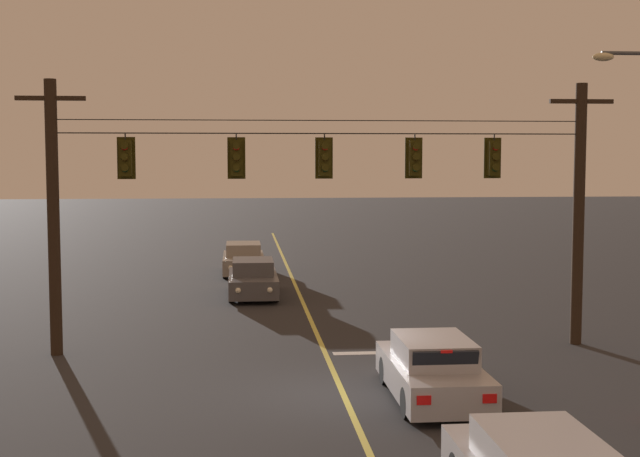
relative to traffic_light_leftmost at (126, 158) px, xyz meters
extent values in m
plane|color=#28282B|center=(5.26, -4.52, -5.24)|extent=(180.00, 180.00, 0.00)
cube|color=#D1C64C|center=(5.26, 6.02, -5.24)|extent=(0.14, 60.00, 0.01)
cube|color=silver|center=(7.16, -0.58, -5.24)|extent=(3.40, 0.36, 0.01)
cylinder|color=#2D2116|center=(-1.90, 0.02, -1.59)|extent=(0.32, 0.32, 7.30)
cube|color=#2D2116|center=(-1.90, 0.02, 1.55)|extent=(1.80, 0.12, 0.12)
cylinder|color=slate|center=(-1.90, 0.02, 1.20)|extent=(0.12, 0.12, 0.18)
cylinder|color=#2D2116|center=(12.42, 0.02, -1.59)|extent=(0.32, 0.32, 7.30)
cube|color=#2D2116|center=(12.42, 0.02, 1.55)|extent=(1.80, 0.12, 0.12)
cylinder|color=slate|center=(12.42, 0.02, 1.20)|extent=(0.12, 0.12, 0.18)
cylinder|color=black|center=(5.26, 0.02, 0.65)|extent=(14.33, 0.03, 0.03)
cylinder|color=black|center=(5.26, 0.02, 1.00)|extent=(14.33, 0.02, 0.02)
cylinder|color=black|center=(0.00, 0.02, 0.56)|extent=(0.04, 0.04, 0.18)
cube|color=#332D0A|center=(0.00, 0.02, -0.01)|extent=(0.32, 0.26, 0.96)
cube|color=#332D0A|center=(0.00, 0.16, -0.01)|extent=(0.48, 0.03, 1.12)
sphere|color=red|center=(0.00, -0.14, 0.28)|extent=(0.17, 0.17, 0.17)
cylinder|color=#332D0A|center=(0.00, -0.18, 0.33)|extent=(0.20, 0.10, 0.20)
sphere|color=#3D280A|center=(0.00, -0.14, -0.01)|extent=(0.17, 0.17, 0.17)
cylinder|color=#332D0A|center=(0.00, -0.18, 0.04)|extent=(0.20, 0.10, 0.20)
sphere|color=black|center=(0.00, -0.14, -0.29)|extent=(0.17, 0.17, 0.17)
cylinder|color=#332D0A|center=(0.00, -0.18, -0.25)|extent=(0.20, 0.10, 0.20)
cylinder|color=black|center=(2.92, 0.02, 0.56)|extent=(0.04, 0.04, 0.18)
cube|color=#332D0A|center=(2.92, 0.02, -0.01)|extent=(0.32, 0.26, 0.96)
cube|color=#332D0A|center=(2.92, 0.16, -0.01)|extent=(0.48, 0.03, 1.12)
sphere|color=red|center=(2.92, -0.14, 0.28)|extent=(0.17, 0.17, 0.17)
cylinder|color=#332D0A|center=(2.92, -0.18, 0.33)|extent=(0.20, 0.10, 0.20)
sphere|color=#3D280A|center=(2.92, -0.14, -0.01)|extent=(0.17, 0.17, 0.17)
cylinder|color=#332D0A|center=(2.92, -0.18, 0.04)|extent=(0.20, 0.10, 0.20)
sphere|color=black|center=(2.92, -0.14, -0.29)|extent=(0.17, 0.17, 0.17)
cylinder|color=#332D0A|center=(2.92, -0.18, -0.25)|extent=(0.20, 0.10, 0.20)
cylinder|color=black|center=(5.29, 0.02, 0.56)|extent=(0.04, 0.04, 0.18)
cube|color=#332D0A|center=(5.29, 0.02, -0.01)|extent=(0.32, 0.26, 0.96)
cube|color=#332D0A|center=(5.29, 0.16, -0.01)|extent=(0.48, 0.03, 1.12)
sphere|color=red|center=(5.29, -0.14, 0.28)|extent=(0.17, 0.17, 0.17)
cylinder|color=#332D0A|center=(5.29, -0.18, 0.33)|extent=(0.20, 0.10, 0.20)
sphere|color=#3D280A|center=(5.29, -0.14, -0.01)|extent=(0.17, 0.17, 0.17)
cylinder|color=#332D0A|center=(5.29, -0.18, 0.04)|extent=(0.20, 0.10, 0.20)
sphere|color=black|center=(5.29, -0.14, -0.29)|extent=(0.17, 0.17, 0.17)
cylinder|color=#332D0A|center=(5.29, -0.18, -0.25)|extent=(0.20, 0.10, 0.20)
cylinder|color=black|center=(7.76, 0.02, 0.56)|extent=(0.04, 0.04, 0.18)
cube|color=#332D0A|center=(7.76, 0.02, -0.01)|extent=(0.32, 0.26, 0.96)
cube|color=#332D0A|center=(7.76, 0.16, -0.01)|extent=(0.48, 0.03, 1.12)
sphere|color=red|center=(7.76, -0.14, 0.28)|extent=(0.17, 0.17, 0.17)
cylinder|color=#332D0A|center=(7.76, -0.18, 0.33)|extent=(0.20, 0.10, 0.20)
sphere|color=#3D280A|center=(7.76, -0.14, -0.01)|extent=(0.17, 0.17, 0.17)
cylinder|color=#332D0A|center=(7.76, -0.18, 0.04)|extent=(0.20, 0.10, 0.20)
sphere|color=black|center=(7.76, -0.14, -0.29)|extent=(0.17, 0.17, 0.17)
cylinder|color=#332D0A|center=(7.76, -0.18, -0.25)|extent=(0.20, 0.10, 0.20)
cylinder|color=black|center=(9.97, 0.02, 0.56)|extent=(0.04, 0.04, 0.18)
cube|color=#332D0A|center=(9.97, 0.02, -0.01)|extent=(0.32, 0.26, 0.96)
cube|color=#332D0A|center=(9.97, 0.16, -0.01)|extent=(0.48, 0.03, 1.12)
sphere|color=red|center=(9.97, -0.14, 0.28)|extent=(0.17, 0.17, 0.17)
cylinder|color=#332D0A|center=(9.97, -0.18, 0.33)|extent=(0.20, 0.10, 0.20)
sphere|color=#3D280A|center=(9.97, -0.14, -0.01)|extent=(0.17, 0.17, 0.17)
cylinder|color=#332D0A|center=(9.97, -0.18, 0.04)|extent=(0.20, 0.10, 0.20)
sphere|color=black|center=(9.97, -0.14, -0.29)|extent=(0.17, 0.17, 0.17)
cylinder|color=#332D0A|center=(9.97, -0.18, -0.25)|extent=(0.20, 0.10, 0.20)
cube|color=#A5A5AD|center=(7.14, -5.11, -4.74)|extent=(1.80, 4.30, 0.68)
cube|color=#A5A5AD|center=(7.14, -5.23, -4.13)|extent=(1.51, 2.15, 0.54)
cube|color=black|center=(7.14, -4.30, -4.13)|extent=(1.40, 0.21, 0.48)
cube|color=black|center=(7.14, -6.30, -4.13)|extent=(1.37, 0.18, 0.46)
cylinder|color=black|center=(6.35, -3.78, -4.92)|extent=(0.22, 0.64, 0.64)
cylinder|color=black|center=(7.93, -3.78, -4.92)|extent=(0.22, 0.64, 0.64)
cylinder|color=black|center=(6.35, -6.45, -4.92)|extent=(0.22, 0.64, 0.64)
cylinder|color=black|center=(7.93, -6.45, -4.92)|extent=(0.22, 0.64, 0.64)
cube|color=red|center=(6.49, -7.28, -4.64)|extent=(0.28, 0.03, 0.18)
cube|color=red|center=(7.79, -7.28, -4.64)|extent=(0.28, 0.03, 0.18)
cube|color=red|center=(7.14, -6.40, -3.90)|extent=(0.24, 0.04, 0.06)
cube|color=#4C4C51|center=(3.48, 9.20, -4.74)|extent=(1.80, 4.30, 0.68)
cube|color=#4C4C51|center=(3.48, 9.32, -4.13)|extent=(1.51, 2.15, 0.54)
cube|color=black|center=(3.48, 8.38, -4.13)|extent=(1.40, 0.21, 0.48)
cube|color=black|center=(3.48, 10.38, -4.13)|extent=(1.37, 0.18, 0.46)
cylinder|color=black|center=(4.28, 7.87, -4.92)|extent=(0.22, 0.64, 0.64)
cylinder|color=black|center=(2.69, 7.87, -4.92)|extent=(0.22, 0.64, 0.64)
cylinder|color=black|center=(4.28, 10.53, -4.92)|extent=(0.22, 0.64, 0.64)
cylinder|color=black|center=(2.69, 10.53, -4.92)|extent=(0.22, 0.64, 0.64)
sphere|color=white|center=(4.04, 7.03, -4.68)|extent=(0.20, 0.20, 0.20)
sphere|color=white|center=(2.93, 7.03, -4.68)|extent=(0.20, 0.20, 0.20)
cube|color=gray|center=(3.16, 15.49, -4.74)|extent=(1.80, 4.30, 0.68)
cube|color=gray|center=(3.16, 15.61, -4.13)|extent=(1.51, 2.15, 0.54)
cube|color=black|center=(3.16, 14.67, -4.13)|extent=(1.40, 0.21, 0.48)
cube|color=black|center=(3.16, 16.67, -4.13)|extent=(1.37, 0.18, 0.46)
cylinder|color=black|center=(3.95, 14.15, -4.92)|extent=(0.22, 0.64, 0.64)
cylinder|color=black|center=(2.37, 14.15, -4.92)|extent=(0.22, 0.64, 0.64)
cylinder|color=black|center=(3.95, 16.82, -4.92)|extent=(0.22, 0.64, 0.64)
cylinder|color=black|center=(2.37, 16.82, -4.92)|extent=(0.22, 0.64, 0.64)
sphere|color=white|center=(3.72, 13.32, -4.68)|extent=(0.20, 0.20, 0.20)
sphere|color=white|center=(2.60, 13.32, -4.68)|extent=(0.20, 0.20, 0.20)
cube|color=#A5A5AD|center=(7.20, -11.80, -4.13)|extent=(1.51, 2.15, 0.54)
cube|color=black|center=(7.20, -10.87, -4.13)|extent=(1.40, 0.21, 0.48)
cylinder|color=#4C4F54|center=(13.11, -1.73, 2.67)|extent=(1.80, 0.10, 0.10)
ellipsoid|color=beige|center=(12.26, -1.73, 2.57)|extent=(0.56, 0.30, 0.22)
camera|label=1|loc=(2.97, -23.40, 0.06)|focal=48.82mm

